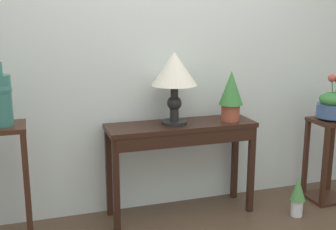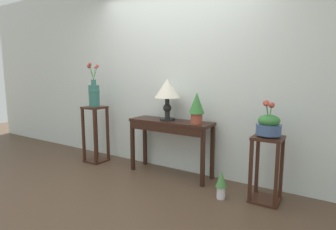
{
  "view_description": "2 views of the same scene",
  "coord_description": "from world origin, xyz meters",
  "px_view_note": "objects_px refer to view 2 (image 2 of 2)",
  "views": [
    {
      "loc": [
        -1.04,
        -1.94,
        1.56
      ],
      "look_at": [
        -0.06,
        1.09,
        0.82
      ],
      "focal_mm": 46.61,
      "sensor_mm": 36.0,
      "label": 1
    },
    {
      "loc": [
        1.95,
        -1.93,
        1.35
      ],
      "look_at": [
        0.05,
        1.04,
        0.83
      ],
      "focal_mm": 29.33,
      "sensor_mm": 36.0,
      "label": 2
    }
  ],
  "objects_px": {
    "flower_vase_tall_left": "(94,93)",
    "potted_plant_floor": "(221,183)",
    "console_table": "(170,130)",
    "pedestal_stand_left": "(96,134)",
    "potted_plant_on_console": "(197,106)",
    "pedestal_stand_right": "(266,169)",
    "table_lamp": "(167,91)",
    "planter_bowl_wide_right": "(269,125)"
  },
  "relations": [
    {
      "from": "pedestal_stand_left",
      "to": "flower_vase_tall_left",
      "type": "height_order",
      "value": "flower_vase_tall_left"
    },
    {
      "from": "potted_plant_on_console",
      "to": "planter_bowl_wide_right",
      "type": "xyz_separation_m",
      "value": [
        0.88,
        -0.1,
        -0.12
      ]
    },
    {
      "from": "pedestal_stand_right",
      "to": "planter_bowl_wide_right",
      "type": "distance_m",
      "value": 0.48
    },
    {
      "from": "console_table",
      "to": "potted_plant_on_console",
      "type": "relative_size",
      "value": 2.94
    },
    {
      "from": "table_lamp",
      "to": "flower_vase_tall_left",
      "type": "distance_m",
      "value": 1.24
    },
    {
      "from": "pedestal_stand_left",
      "to": "pedestal_stand_right",
      "type": "xyz_separation_m",
      "value": [
        2.56,
        0.01,
        -0.08
      ]
    },
    {
      "from": "table_lamp",
      "to": "potted_plant_floor",
      "type": "distance_m",
      "value": 1.36
    },
    {
      "from": "console_table",
      "to": "potted_plant_floor",
      "type": "bearing_deg",
      "value": -19.98
    },
    {
      "from": "table_lamp",
      "to": "flower_vase_tall_left",
      "type": "bearing_deg",
      "value": -173.23
    },
    {
      "from": "console_table",
      "to": "planter_bowl_wide_right",
      "type": "height_order",
      "value": "planter_bowl_wide_right"
    },
    {
      "from": "console_table",
      "to": "flower_vase_tall_left",
      "type": "bearing_deg",
      "value": -174.49
    },
    {
      "from": "console_table",
      "to": "pedestal_stand_right",
      "type": "bearing_deg",
      "value": -4.95
    },
    {
      "from": "potted_plant_floor",
      "to": "table_lamp",
      "type": "bearing_deg",
      "value": 159.89
    },
    {
      "from": "console_table",
      "to": "pedestal_stand_right",
      "type": "distance_m",
      "value": 1.31
    },
    {
      "from": "table_lamp",
      "to": "pedestal_stand_left",
      "type": "xyz_separation_m",
      "value": [
        -1.22,
        -0.15,
        -0.7
      ]
    },
    {
      "from": "pedestal_stand_left",
      "to": "planter_bowl_wide_right",
      "type": "height_order",
      "value": "planter_bowl_wide_right"
    },
    {
      "from": "potted_plant_on_console",
      "to": "potted_plant_floor",
      "type": "distance_m",
      "value": 0.95
    },
    {
      "from": "pedestal_stand_right",
      "to": "planter_bowl_wide_right",
      "type": "relative_size",
      "value": 1.87
    },
    {
      "from": "potted_plant_on_console",
      "to": "potted_plant_floor",
      "type": "xyz_separation_m",
      "value": [
        0.46,
        -0.3,
        -0.78
      ]
    },
    {
      "from": "console_table",
      "to": "pedestal_stand_right",
      "type": "height_order",
      "value": "console_table"
    },
    {
      "from": "pedestal_stand_left",
      "to": "planter_bowl_wide_right",
      "type": "bearing_deg",
      "value": 0.27
    },
    {
      "from": "console_table",
      "to": "pedestal_stand_left",
      "type": "xyz_separation_m",
      "value": [
        -1.28,
        -0.12,
        -0.19
      ]
    },
    {
      "from": "console_table",
      "to": "table_lamp",
      "type": "relative_size",
      "value": 2.11
    },
    {
      "from": "flower_vase_tall_left",
      "to": "potted_plant_floor",
      "type": "bearing_deg",
      "value": -5.04
    },
    {
      "from": "console_table",
      "to": "table_lamp",
      "type": "xyz_separation_m",
      "value": [
        -0.05,
        0.02,
        0.51
      ]
    },
    {
      "from": "flower_vase_tall_left",
      "to": "pedestal_stand_right",
      "type": "xyz_separation_m",
      "value": [
        2.56,
        0.01,
        -0.72
      ]
    },
    {
      "from": "flower_vase_tall_left",
      "to": "potted_plant_on_console",
      "type": "bearing_deg",
      "value": 3.69
    },
    {
      "from": "table_lamp",
      "to": "pedestal_stand_right",
      "type": "distance_m",
      "value": 1.55
    },
    {
      "from": "potted_plant_on_console",
      "to": "planter_bowl_wide_right",
      "type": "height_order",
      "value": "potted_plant_on_console"
    },
    {
      "from": "pedestal_stand_left",
      "to": "potted_plant_on_console",
      "type": "bearing_deg",
      "value": 3.7
    },
    {
      "from": "potted_plant_on_console",
      "to": "planter_bowl_wide_right",
      "type": "distance_m",
      "value": 0.89
    },
    {
      "from": "potted_plant_on_console",
      "to": "pedestal_stand_right",
      "type": "relative_size",
      "value": 0.55
    },
    {
      "from": "console_table",
      "to": "table_lamp",
      "type": "distance_m",
      "value": 0.51
    },
    {
      "from": "pedestal_stand_right",
      "to": "potted_plant_floor",
      "type": "height_order",
      "value": "pedestal_stand_right"
    },
    {
      "from": "table_lamp",
      "to": "pedestal_stand_right",
      "type": "height_order",
      "value": "table_lamp"
    },
    {
      "from": "console_table",
      "to": "potted_plant_floor",
      "type": "distance_m",
      "value": 1.02
    },
    {
      "from": "console_table",
      "to": "potted_plant_floor",
      "type": "height_order",
      "value": "console_table"
    },
    {
      "from": "pedestal_stand_left",
      "to": "planter_bowl_wide_right",
      "type": "distance_m",
      "value": 2.59
    },
    {
      "from": "planter_bowl_wide_right",
      "to": "potted_plant_floor",
      "type": "bearing_deg",
      "value": -154.43
    },
    {
      "from": "potted_plant_floor",
      "to": "pedestal_stand_right",
      "type": "bearing_deg",
      "value": 25.66
    },
    {
      "from": "pedestal_stand_left",
      "to": "flower_vase_tall_left",
      "type": "bearing_deg",
      "value": 166.42
    },
    {
      "from": "pedestal_stand_right",
      "to": "potted_plant_on_console",
      "type": "bearing_deg",
      "value": 173.82
    }
  ]
}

